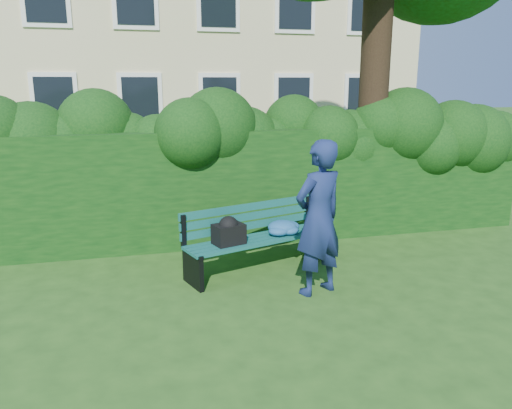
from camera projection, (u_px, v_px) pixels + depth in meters
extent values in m
plane|color=#254B18|center=(268.00, 289.00, 6.22)|extent=(80.00, 80.00, 0.00)
cube|color=white|center=(55.00, 101.00, 14.30)|extent=(1.30, 0.08, 1.60)
cube|color=black|center=(55.00, 101.00, 14.26)|extent=(1.05, 0.04, 1.35)
cube|color=white|center=(140.00, 100.00, 14.87)|extent=(1.30, 0.08, 1.60)
cube|color=black|center=(140.00, 100.00, 14.83)|extent=(1.05, 0.04, 1.35)
cube|color=white|center=(220.00, 100.00, 15.43)|extent=(1.30, 0.08, 1.60)
cube|color=black|center=(220.00, 100.00, 15.40)|extent=(1.05, 0.04, 1.35)
cube|color=white|center=(293.00, 99.00, 16.00)|extent=(1.30, 0.08, 1.60)
cube|color=black|center=(294.00, 99.00, 15.97)|extent=(1.05, 0.04, 1.35)
cube|color=white|center=(362.00, 98.00, 16.57)|extent=(1.30, 0.08, 1.60)
cube|color=black|center=(363.00, 99.00, 16.53)|extent=(1.05, 0.04, 1.35)
cube|color=white|center=(135.00, 0.00, 14.20)|extent=(1.30, 0.08, 1.60)
cube|color=black|center=(135.00, 0.00, 14.16)|extent=(1.05, 0.04, 1.35)
cube|color=white|center=(218.00, 3.00, 14.77)|extent=(1.30, 0.08, 1.60)
cube|color=black|center=(218.00, 3.00, 14.73)|extent=(1.05, 0.04, 1.35)
cube|color=white|center=(295.00, 6.00, 15.34)|extent=(1.30, 0.08, 1.60)
cube|color=black|center=(295.00, 6.00, 15.30)|extent=(1.05, 0.04, 1.35)
cube|color=white|center=(366.00, 9.00, 15.91)|extent=(1.30, 0.08, 1.60)
cube|color=black|center=(367.00, 9.00, 15.87)|extent=(1.05, 0.04, 1.35)
cube|color=black|center=(232.00, 185.00, 8.08)|extent=(10.00, 1.00, 1.80)
cylinder|color=black|center=(375.00, 69.00, 8.12)|extent=(0.48, 0.48, 5.44)
cube|color=#10514C|center=(267.00, 243.00, 6.60)|extent=(2.04, 0.75, 0.04)
cube|color=#10514C|center=(262.00, 240.00, 6.70)|extent=(2.04, 0.75, 0.04)
cube|color=#10514C|center=(258.00, 238.00, 6.80)|extent=(2.04, 0.75, 0.04)
cube|color=#10514C|center=(253.00, 236.00, 6.90)|extent=(2.04, 0.75, 0.04)
cube|color=#10514C|center=(250.00, 225.00, 6.93)|extent=(2.02, 0.69, 0.10)
cube|color=#10514C|center=(250.00, 216.00, 6.91)|extent=(2.02, 0.69, 0.10)
cube|color=#10514C|center=(249.00, 207.00, 6.89)|extent=(2.02, 0.69, 0.10)
cube|color=black|center=(193.00, 270.00, 6.28)|extent=(0.21, 0.49, 0.44)
cube|color=black|center=(183.00, 232.00, 6.39)|extent=(0.08, 0.08, 0.45)
cube|color=black|center=(194.00, 254.00, 6.19)|extent=(0.19, 0.42, 0.05)
cube|color=black|center=(318.00, 243.00, 7.32)|extent=(0.21, 0.49, 0.44)
cube|color=black|center=(307.00, 211.00, 7.43)|extent=(0.08, 0.08, 0.45)
cube|color=black|center=(320.00, 229.00, 7.23)|extent=(0.19, 0.42, 0.05)
cube|color=white|center=(230.00, 244.00, 6.44)|extent=(0.21, 0.18, 0.02)
cube|color=black|center=(229.00, 234.00, 6.46)|extent=(0.45, 0.38, 0.26)
imported|color=navy|center=(319.00, 218.00, 5.93)|extent=(0.81, 0.67, 1.88)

